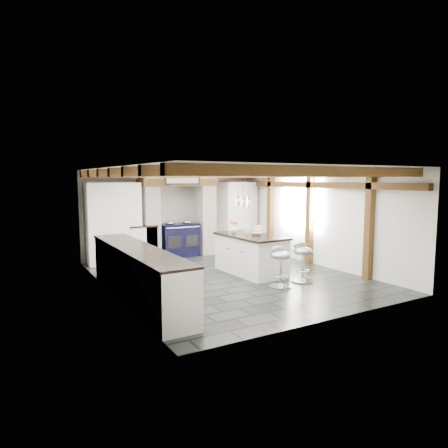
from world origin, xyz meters
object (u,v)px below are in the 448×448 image
kitchen_island (251,254)px  bar_stool_near (303,257)px  range_cooker (179,239)px  bar_stool_far (280,262)px

kitchen_island → bar_stool_near: 1.26m
range_cooker → bar_stool_near: size_ratio=1.23×
range_cooker → bar_stool_far: bearing=-83.5°
kitchen_island → bar_stool_near: bearing=-68.6°
bar_stool_near → range_cooker: bearing=118.9°
bar_stool_near → bar_stool_far: (-0.65, -0.10, -0.01)m
kitchen_island → bar_stool_far: bearing=-98.8°
kitchen_island → bar_stool_near: (0.50, -1.15, 0.06)m
bar_stool_far → range_cooker: bearing=108.5°
range_cooker → kitchen_island: size_ratio=0.56×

